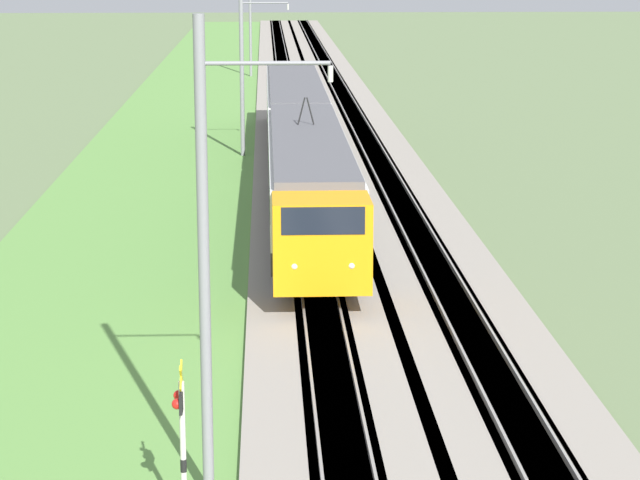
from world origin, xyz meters
name	(u,v)px	position (x,y,z in m)	size (l,w,h in m)	color
ballast_main	(295,147)	(50.00, 0.00, 0.15)	(240.00, 4.40, 0.30)	gray
ballast_adjacent	(369,147)	(50.00, -4.04, 0.15)	(240.00, 4.40, 0.30)	gray
track_main	(295,147)	(50.00, 0.00, 0.16)	(240.00, 1.57, 0.45)	#4C4238
track_adjacent	(369,147)	(50.00, -4.04, 0.16)	(240.00, 1.57, 0.45)	#4C4238
grass_verge	(180,150)	(50.00, 6.26, 0.06)	(240.00, 10.39, 0.12)	#5B8E42
passenger_train	(301,137)	(39.06, 0.00, 2.34)	(43.38, 2.98, 5.00)	orange
crossing_signal_aux	(182,430)	(4.52, 3.20, 2.05)	(0.70, 0.23, 3.36)	beige
catenary_mast_near	(207,261)	(5.86, 2.74, 4.92)	(0.22, 2.56, 9.55)	slate
catenary_mast_mid	(243,70)	(47.56, 2.73, 4.59)	(0.22, 2.56, 8.89)	slate
catenary_mast_far	(251,19)	(89.26, 2.74, 4.92)	(0.22, 2.56, 9.55)	slate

